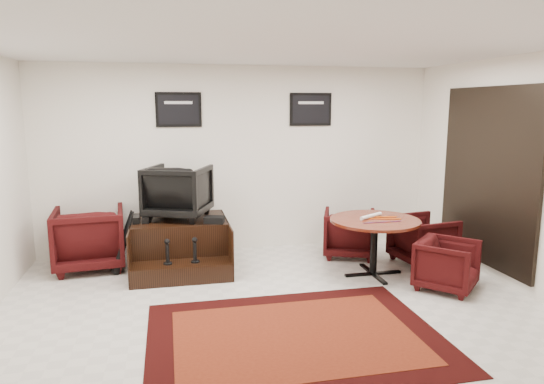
{
  "coord_description": "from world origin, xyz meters",
  "views": [
    {
      "loc": [
        -1.08,
        -4.79,
        2.21
      ],
      "look_at": [
        0.15,
        0.9,
        1.17
      ],
      "focal_mm": 32.0,
      "sensor_mm": 36.0,
      "label": 1
    }
  ],
  "objects_px": {
    "shine_podium": "(180,245)",
    "table_chair_window": "(423,237)",
    "shine_chair": "(178,189)",
    "armchair_side": "(89,235)",
    "table_chair_back": "(349,231)",
    "meeting_table": "(375,226)",
    "table_chair_corner": "(447,262)"
  },
  "relations": [
    {
      "from": "table_chair_corner",
      "to": "armchair_side",
      "type": "bearing_deg",
      "value": 114.36
    },
    {
      "from": "shine_chair",
      "to": "table_chair_back",
      "type": "relative_size",
      "value": 1.08
    },
    {
      "from": "shine_podium",
      "to": "meeting_table",
      "type": "distance_m",
      "value": 2.65
    },
    {
      "from": "table_chair_window",
      "to": "table_chair_corner",
      "type": "relative_size",
      "value": 1.11
    },
    {
      "from": "shine_podium",
      "to": "table_chair_corner",
      "type": "height_order",
      "value": "table_chair_corner"
    },
    {
      "from": "meeting_table",
      "to": "shine_chair",
      "type": "bearing_deg",
      "value": 157.75
    },
    {
      "from": "armchair_side",
      "to": "shine_chair",
      "type": "bearing_deg",
      "value": 171.05
    },
    {
      "from": "armchair_side",
      "to": "meeting_table",
      "type": "xyz_separation_m",
      "value": [
        3.69,
        -1.09,
        0.2
      ]
    },
    {
      "from": "shine_chair",
      "to": "armchair_side",
      "type": "xyz_separation_m",
      "value": [
        -1.21,
        0.08,
        -0.61
      ]
    },
    {
      "from": "table_chair_corner",
      "to": "meeting_table",
      "type": "bearing_deg",
      "value": 91.39
    },
    {
      "from": "table_chair_back",
      "to": "meeting_table",
      "type": "bearing_deg",
      "value": 111.26
    },
    {
      "from": "shine_podium",
      "to": "table_chair_window",
      "type": "xyz_separation_m",
      "value": [
        3.37,
        -0.55,
        0.07
      ]
    },
    {
      "from": "armchair_side",
      "to": "table_chair_corner",
      "type": "bearing_deg",
      "value": 152.74
    },
    {
      "from": "shine_podium",
      "to": "table_chair_corner",
      "type": "distance_m",
      "value": 3.49
    },
    {
      "from": "meeting_table",
      "to": "shine_podium",
      "type": "bearing_deg",
      "value": 160.54
    },
    {
      "from": "shine_chair",
      "to": "table_chair_window",
      "type": "relative_size",
      "value": 1.09
    },
    {
      "from": "shine_chair",
      "to": "meeting_table",
      "type": "distance_m",
      "value": 2.71
    },
    {
      "from": "armchair_side",
      "to": "table_chair_window",
      "type": "bearing_deg",
      "value": 165.1
    },
    {
      "from": "armchair_side",
      "to": "shine_podium",
      "type": "bearing_deg",
      "value": 164.61
    },
    {
      "from": "meeting_table",
      "to": "table_chair_back",
      "type": "bearing_deg",
      "value": 90.37
    },
    {
      "from": "meeting_table",
      "to": "table_chair_corner",
      "type": "height_order",
      "value": "meeting_table"
    },
    {
      "from": "armchair_side",
      "to": "table_chair_back",
      "type": "height_order",
      "value": "armchair_side"
    },
    {
      "from": "armchair_side",
      "to": "table_chair_corner",
      "type": "height_order",
      "value": "armchair_side"
    },
    {
      "from": "meeting_table",
      "to": "table_chair_corner",
      "type": "relative_size",
      "value": 1.71
    },
    {
      "from": "shine_chair",
      "to": "armchair_side",
      "type": "bearing_deg",
      "value": 18.17
    },
    {
      "from": "shine_chair",
      "to": "table_chair_window",
      "type": "distance_m",
      "value": 3.51
    },
    {
      "from": "shine_chair",
      "to": "armchair_side",
      "type": "relative_size",
      "value": 0.88
    },
    {
      "from": "shine_podium",
      "to": "shine_chair",
      "type": "xyz_separation_m",
      "value": [
        0.0,
        0.14,
        0.77
      ]
    },
    {
      "from": "shine_podium",
      "to": "table_chair_window",
      "type": "distance_m",
      "value": 3.42
    },
    {
      "from": "meeting_table",
      "to": "table_chair_window",
      "type": "xyz_separation_m",
      "value": [
        0.89,
        0.32,
        -0.29
      ]
    },
    {
      "from": "shine_podium",
      "to": "table_chair_window",
      "type": "relative_size",
      "value": 1.77
    },
    {
      "from": "shine_chair",
      "to": "table_chair_window",
      "type": "xyz_separation_m",
      "value": [
        3.37,
        -0.69,
        -0.7
      ]
    }
  ]
}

